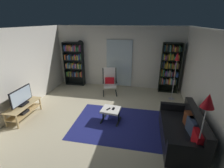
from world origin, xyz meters
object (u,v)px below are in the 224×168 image
tv_stand (24,109)px  cell_phone (113,109)px  leather_sofa (183,131)px  tv_remote (108,109)px  floor_lamp_by_sofa (207,108)px  bookshelf_near_sofa (170,67)px  bookshelf_near_tv (74,62)px  television (21,97)px  lounge_armchair (110,80)px  floor_lamp_by_shelf (176,63)px  ottoman (111,111)px  wall_clock (81,44)px

tv_stand → cell_phone: tv_stand is taller
leather_sofa → tv_remote: bearing=165.2°
tv_stand → floor_lamp_by_sofa: 4.81m
cell_phone → bookshelf_near_sofa: bearing=60.4°
bookshelf_near_tv → leather_sofa: bearing=-38.0°
television → bookshelf_near_tv: bookshelf_near_tv is taller
lounge_armchair → cell_phone: (0.53, -2.00, -0.13)m
bookshelf_near_tv → bookshelf_near_sofa: bearing=-0.6°
tv_remote → floor_lamp_by_shelf: size_ratio=0.08×
tv_stand → lounge_armchair: 3.20m
television → bookshelf_near_sofa: 5.38m
television → bookshelf_near_sofa: (4.50, 2.93, 0.38)m
tv_stand → bookshelf_near_sofa: bearing=33.2°
bookshelf_near_sofa → lounge_armchair: bookshelf_near_sofa is taller
television → floor_lamp_by_sofa: floor_lamp_by_sofa is taller
bookshelf_near_sofa → floor_lamp_by_shelf: bookshelf_near_sofa is taller
tv_stand → ottoman: tv_stand is taller
leather_sofa → bookshelf_near_sofa: bearing=89.9°
lounge_armchair → bookshelf_near_sofa: bearing=14.1°
bookshelf_near_tv → floor_lamp_by_sofa: bearing=-43.6°
leather_sofa → floor_lamp_by_sofa: 1.33m
floor_lamp_by_sofa → floor_lamp_by_shelf: 3.20m
ottoman → floor_lamp_by_shelf: 2.92m
tv_stand → television: bearing=81.5°
bookshelf_near_tv → lounge_armchair: bearing=-19.7°
lounge_armchair → bookshelf_near_tv: bearing=160.3°
wall_clock → leather_sofa: bearing=-41.3°
bookshelf_near_tv → ottoman: size_ratio=3.40×
bookshelf_near_sofa → wall_clock: (-3.78, 0.17, 0.79)m
tv_remote → cell_phone: tv_remote is taller
bookshelf_near_sofa → floor_lamp_by_sofa: (0.08, -3.93, 0.32)m
leather_sofa → lounge_armchair: 3.47m
leather_sofa → tv_remote: leather_sofa is taller
tv_stand → tv_remote: tv_stand is taller
ottoman → wall_clock: (-1.90, 2.78, 1.52)m
tv_remote → cell_phone: (0.13, 0.05, -0.00)m
bookshelf_near_sofa → bookshelf_near_tv: bearing=179.4°
cell_phone → ottoman: bearing=-159.3°
bookshelf_near_sofa → leather_sofa: bearing=-90.1°
bookshelf_near_tv → bookshelf_near_sofa: bookshelf_near_sofa is taller
wall_clock → lounge_armchair: bearing=-27.8°
leather_sofa → cell_phone: size_ratio=12.79×
lounge_armchair → tv_remote: size_ratio=7.10×
tv_remote → floor_lamp_by_shelf: (2.03, 1.91, 0.98)m
cell_phone → wall_clock: bearing=131.0°
tv_stand → leather_sofa: 4.50m
floor_lamp_by_shelf → wall_clock: size_ratio=6.10×
ottoman → floor_lamp_by_sofa: (1.96, -1.33, 1.05)m
cell_phone → floor_lamp_by_sofa: (1.89, -1.35, 0.98)m
tv_remote → floor_lamp_by_shelf: 2.95m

